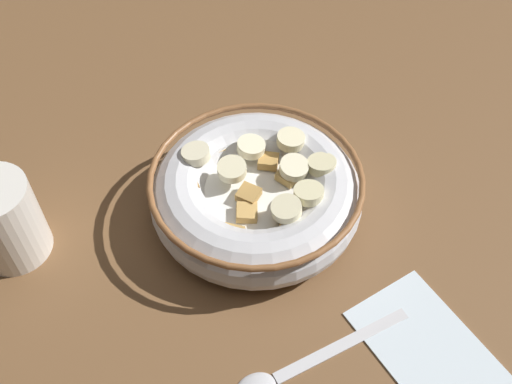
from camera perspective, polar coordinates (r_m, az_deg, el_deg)
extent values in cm
cube|color=brown|center=(59.00, 0.00, -2.46)|extent=(91.58, 91.58, 2.00)
cylinder|color=silver|center=(57.97, 0.00, -1.69)|extent=(10.88, 10.88, 0.60)
torus|color=silver|center=(56.13, 0.00, -0.23)|extent=(19.78, 19.78, 5.28)
torus|color=brown|center=(54.33, 0.00, 1.32)|extent=(19.79, 19.79, 0.60)
cylinder|color=white|center=(55.61, 0.00, 0.20)|extent=(16.62, 16.62, 0.40)
cube|color=tan|center=(52.34, 3.28, -3.08)|extent=(2.25, 2.26, 0.85)
cube|color=#B78947|center=(57.02, 1.18, 2.95)|extent=(2.56, 2.54, 0.98)
cube|color=tan|center=(58.33, -4.11, 4.01)|extent=(2.19, 2.17, 0.88)
cube|color=tan|center=(55.70, 3.19, 1.37)|extent=(2.54, 2.53, 0.85)
cube|color=tan|center=(51.83, -2.25, -4.15)|extent=(2.65, 2.63, 1.06)
cube|color=#B78947|center=(54.25, -0.71, -0.22)|extent=(2.63, 2.63, 0.91)
cube|color=tan|center=(59.60, -0.98, 5.53)|extent=(2.61, 2.60, 0.94)
cube|color=#B78947|center=(59.51, 3.35, 5.34)|extent=(2.43, 2.45, 0.89)
cube|color=tan|center=(54.11, -6.95, -1.24)|extent=(2.32, 2.25, 1.07)
cube|color=#AD7F42|center=(55.37, -6.54, 0.68)|extent=(1.99, 1.95, 0.93)
cube|color=tan|center=(53.22, -0.89, -1.97)|extent=(2.38, 2.43, 1.03)
cylinder|color=#F9EFC6|center=(56.30, -5.72, 3.63)|extent=(3.67, 3.66, 1.35)
cylinder|color=#F9EFC6|center=(55.16, 3.71, 2.20)|extent=(3.89, 3.83, 1.43)
cylinder|color=beige|center=(55.77, 6.26, 2.59)|extent=(3.90, 3.82, 1.46)
cylinder|color=#F9EFC6|center=(57.04, -0.47, 4.31)|extent=(3.71, 3.76, 1.28)
cylinder|color=beige|center=(53.10, 5.02, -0.10)|extent=(3.70, 3.64, 1.39)
cylinder|color=#F4EABC|center=(54.64, -2.31, 2.18)|extent=(3.15, 3.14, 1.26)
cylinder|color=#F4EABC|center=(57.42, 3.32, 4.98)|extent=(3.66, 3.70, 1.14)
cylinder|color=#F4EABC|center=(51.97, 2.90, -1.61)|extent=(3.73, 3.78, 1.36)
cube|color=silver|center=(51.32, 8.22, -14.13)|extent=(2.59, 12.63, 0.36)
cylinder|color=white|center=(56.85, -22.85, -2.51)|extent=(6.48, 6.48, 8.29)
torus|color=white|center=(59.01, -23.13, -0.13)|extent=(5.44, 0.80, 5.44)
cube|color=silver|center=(52.57, 16.38, -14.41)|extent=(14.81, 10.66, 0.30)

